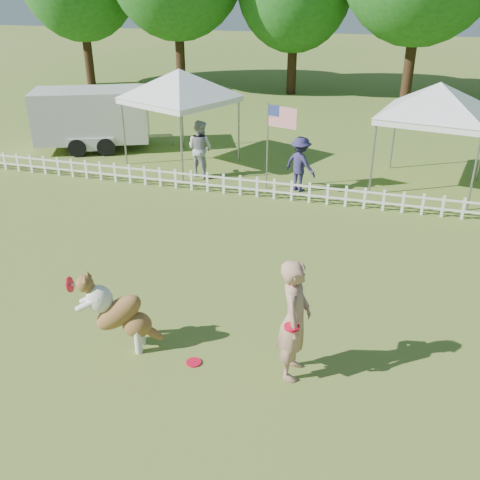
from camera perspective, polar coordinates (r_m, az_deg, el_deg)
The scene contains 11 objects.
ground at distance 9.27m, azimuth -5.10°, elevation -11.17°, with size 120.00×120.00×0.00m, color #476C22.
picket_fence at distance 15.07m, azimuth 4.59°, elevation 5.36°, with size 22.00×0.08×0.60m, color white, non-canonical shape.
handler at distance 8.15m, azimuth 5.83°, elevation -8.45°, with size 0.73×0.48×1.99m, color tan.
dog at distance 9.03m, azimuth -12.69°, elevation -7.58°, with size 1.34×0.45×1.38m, color brown, non-canonical shape.
frisbee_on_turf at distance 8.91m, azimuth -4.96°, elevation -12.87°, with size 0.25×0.25×0.02m, color red.
canopy_tent_left at distance 18.07m, azimuth -6.29°, elevation 12.77°, with size 2.91×2.91×3.01m, color white, non-canonical shape.
canopy_tent_right at distance 16.60m, azimuth 19.81°, elevation 10.21°, with size 2.90×2.90×3.00m, color white, non-canonical shape.
cargo_trailer at distance 20.44m, azimuth -15.45°, elevation 12.34°, with size 4.93×2.17×2.17m, color silver, non-canonical shape.
flag_pole at distance 15.64m, azimuth 2.93°, elevation 9.90°, with size 0.97×0.10×2.53m, color gray, non-canonical shape.
spectator_a at distance 16.84m, azimuth -4.27°, elevation 9.69°, with size 0.86×0.67×1.77m, color #A0A0A5.
spectator_b at distance 15.68m, azimuth 6.45°, elevation 8.05°, with size 1.03×0.59×1.60m, color #292550.
Camera 1 is at (2.89, -6.82, 5.58)m, focal length 40.00 mm.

